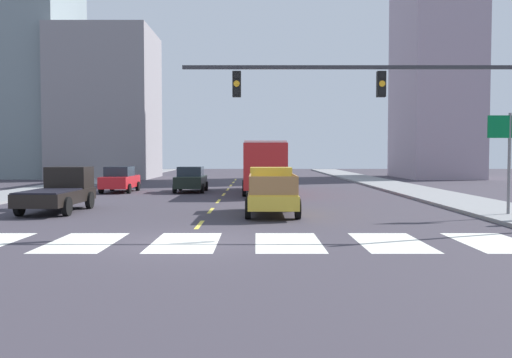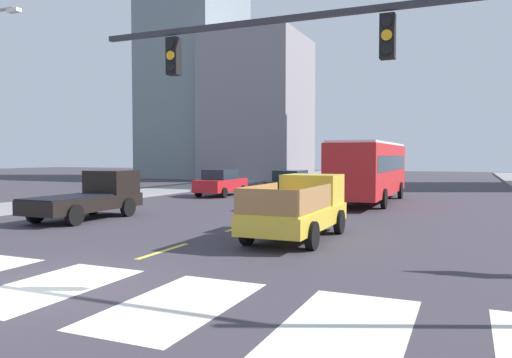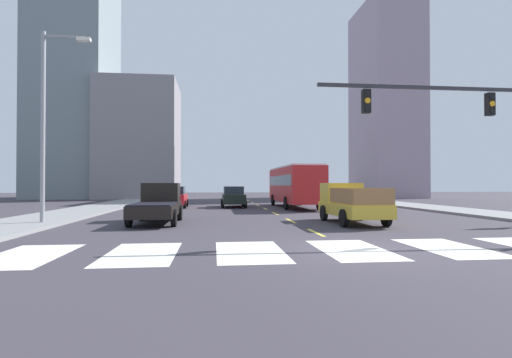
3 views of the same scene
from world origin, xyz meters
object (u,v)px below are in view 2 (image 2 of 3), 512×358
Objects in this scene: city_bus at (370,167)px; sedan_mid at (221,183)px; pickup_stakebed at (301,208)px; traffic_signal_gantry at (463,60)px; sedan_far at (291,184)px; pickup_dark at (93,196)px.

city_bus reaches higher than sedan_mid.
traffic_signal_gantry is at bearing -49.19° from pickup_stakebed.
sedan_mid is 24.05m from traffic_signal_gantry.
sedan_far is 0.37× the size of traffic_signal_gantry.
pickup_stakebed is at bearing 131.72° from traffic_signal_gantry.
city_bus is (9.32, 11.50, 1.03)m from pickup_dark.
sedan_mid is at bearing 93.10° from pickup_dark.
pickup_dark is (-9.44, 1.11, -0.02)m from pickup_stakebed.
pickup_stakebed reaches higher than sedan_far.
sedan_far is at bearing 71.89° from pickup_dark.
pickup_stakebed is 7.93m from traffic_signal_gantry.
city_bus reaches higher than sedan_far.
pickup_stakebed is 14.45m from sedan_far.
pickup_dark is at bearing 155.55° from traffic_signal_gantry.
pickup_stakebed is 1.00× the size of pickup_dark.
pickup_dark is 12.34m from sedan_mid.
sedan_mid is 4.77m from sedan_far.
traffic_signal_gantry reaches higher than sedan_far.
pickup_dark is 0.43× the size of traffic_signal_gantry.
city_bus is at bearing 52.30° from pickup_dark.
sedan_mid is 0.37× the size of traffic_signal_gantry.
traffic_signal_gantry reaches higher than sedan_mid.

